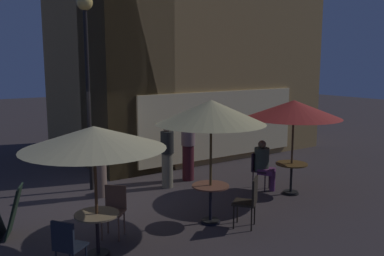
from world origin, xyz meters
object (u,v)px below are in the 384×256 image
patio_umbrella_1 (211,112)px  patio_umbrella_2 (294,110)px  cafe_table_1 (210,195)px  patron_seated_0 (263,162)px  cafe_chair_0 (114,206)px  cafe_chair_2 (250,198)px  cafe_table_0 (97,225)px  patron_standing_2 (188,148)px  cafe_chair_3 (258,167)px  street_lamp_near_corner (86,47)px  cafe_table_2 (291,171)px  menu_sandwich_board (4,212)px  patio_umbrella_0 (94,138)px  cafe_chair_1 (67,243)px  patron_standing_1 (100,163)px  patron_standing_3 (167,156)px

patio_umbrella_1 → patio_umbrella_2: patio_umbrella_1 is taller
cafe_table_1 → patron_seated_0: patron_seated_0 is taller
cafe_table_1 → cafe_chair_0: (-1.86, 0.50, -0.00)m
patio_umbrella_1 → cafe_chair_2: (0.49, -0.63, -1.65)m
cafe_table_0 → cafe_table_1: (2.43, 0.12, 0.03)m
cafe_table_1 → patron_standing_2: size_ratio=0.44×
patio_umbrella_1 → patron_standing_2: 3.40m
patio_umbrella_1 → cafe_chair_3: size_ratio=2.66×
patron_seated_0 → cafe_table_1: bearing=-93.4°
street_lamp_near_corner → cafe_table_2: (3.94, -3.08, -3.01)m
menu_sandwich_board → patron_seated_0: 6.04m
cafe_chair_0 → patio_umbrella_0: bearing=0.0°
cafe_table_1 → cafe_chair_0: size_ratio=0.83×
patron_seated_0 → menu_sandwich_board: bearing=-121.5°
patron_seated_0 → patron_standing_2: 2.10m
cafe_chair_1 → patron_standing_1: 3.88m
cafe_table_2 → cafe_chair_2: bearing=-156.0°
cafe_chair_1 → cafe_chair_2: bearing=-35.8°
cafe_table_2 → patron_standing_3: bearing=136.0°
menu_sandwich_board → patron_standing_1: bearing=49.8°
street_lamp_near_corner → menu_sandwich_board: bearing=-141.6°
patio_umbrella_0 → cafe_chair_1: size_ratio=2.54×
menu_sandwich_board → patio_umbrella_2: bearing=11.6°
cafe_table_1 → patio_umbrella_1: (-0.00, 0.00, 1.67)m
cafe_chair_0 → patio_umbrella_2: bearing=131.5°
cafe_table_2 → patron_seated_0: size_ratio=0.61×
patio_umbrella_0 → patio_umbrella_1: size_ratio=0.94×
street_lamp_near_corner → patron_standing_3: street_lamp_near_corner is taller
patio_umbrella_0 → patron_standing_2: patio_umbrella_0 is taller
patio_umbrella_0 → cafe_chair_1: 1.66m
menu_sandwich_board → cafe_table_1: menu_sandwich_board is taller
menu_sandwich_board → cafe_chair_3: size_ratio=1.01×
cafe_chair_0 → cafe_table_2: bearing=131.5°
patio_umbrella_1 → patron_seated_0: bearing=23.0°
patio_umbrella_0 → patron_standing_3: (2.94, 2.67, -1.18)m
cafe_chair_1 → patron_seated_0: patron_seated_0 is taller
cafe_table_0 → patio_umbrella_0: bearing=-135.0°
patio_umbrella_2 → cafe_chair_0: size_ratio=2.45×
cafe_chair_1 → cafe_chair_3: size_ratio=0.98×
cafe_chair_2 → patio_umbrella_0: bearing=42.3°
cafe_table_2 → patron_seated_0: (-0.32, 0.65, 0.15)m
cafe_table_1 → cafe_chair_2: cafe_chair_2 is taller
cafe_table_0 → cafe_table_2: cafe_table_2 is taller
patio_umbrella_2 → patron_standing_1: patio_umbrella_2 is taller
patio_umbrella_2 → cafe_chair_1: size_ratio=2.52×
street_lamp_near_corner → cafe_chair_1: 5.39m
patron_standing_1 → cafe_chair_1: bearing=-93.7°
patron_seated_0 → patron_standing_2: bearing=-174.8°
menu_sandwich_board → patio_umbrella_0: size_ratio=0.41×
cafe_chair_2 → cafe_chair_3: (1.88, 1.78, -0.03)m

